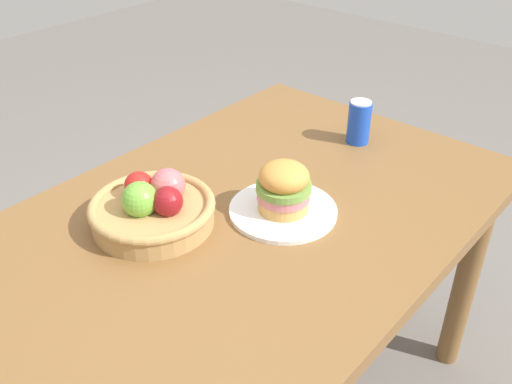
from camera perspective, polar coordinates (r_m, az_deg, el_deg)
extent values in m
cube|color=brown|center=(1.36, -1.45, -3.04)|extent=(1.40, 0.90, 0.04)
cylinder|color=brown|center=(1.89, 20.31, -8.00)|extent=(0.07, 0.07, 0.71)
cylinder|color=brown|center=(2.16, 2.33, -0.08)|extent=(0.07, 0.07, 0.71)
cylinder|color=white|center=(1.36, 2.71, -1.85)|extent=(0.26, 0.26, 0.01)
cylinder|color=tan|center=(1.35, 2.74, -1.11)|extent=(0.12, 0.12, 0.03)
cylinder|color=#C67075|center=(1.33, 2.77, -0.19)|extent=(0.13, 0.13, 0.02)
cylinder|color=olive|center=(1.32, 2.79, 0.54)|extent=(0.13, 0.13, 0.02)
ellipsoid|color=gold|center=(1.31, 2.82, 1.56)|extent=(0.12, 0.12, 0.07)
cylinder|color=blue|center=(1.67, 10.26, 6.84)|extent=(0.07, 0.07, 0.12)
cylinder|color=silver|center=(1.64, 10.47, 8.81)|extent=(0.06, 0.06, 0.00)
cylinder|color=tan|center=(1.33, -10.26, -2.23)|extent=(0.28, 0.28, 0.05)
torus|color=tan|center=(1.32, -10.37, -1.34)|extent=(0.29, 0.29, 0.02)
sphere|color=#D16066|center=(1.33, -8.79, 0.65)|extent=(0.08, 0.08, 0.08)
sphere|color=red|center=(1.35, -11.62, 0.61)|extent=(0.07, 0.07, 0.07)
sphere|color=#6BAD38|center=(1.29, -11.54, -0.74)|extent=(0.08, 0.08, 0.08)
sphere|color=maroon|center=(1.28, -8.82, -0.95)|extent=(0.07, 0.07, 0.07)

